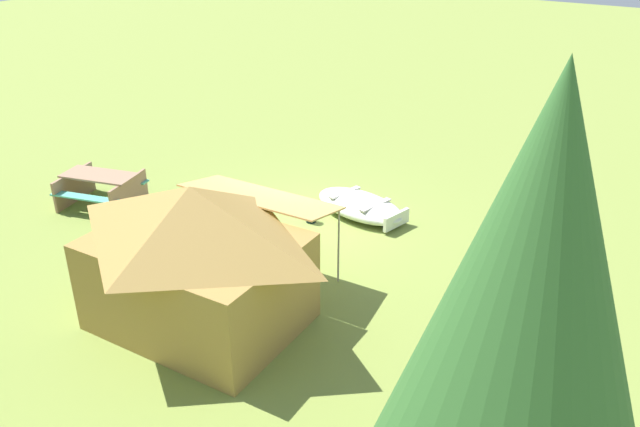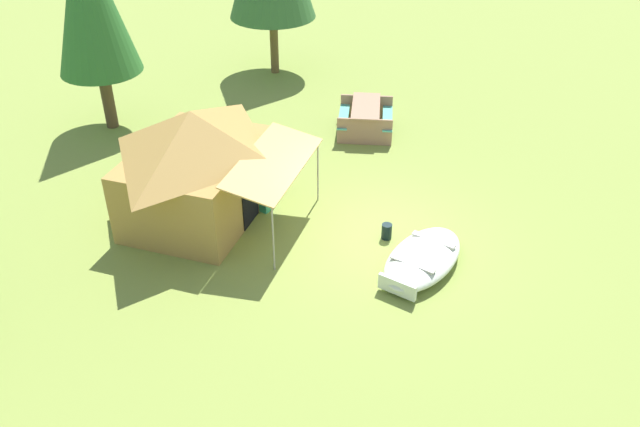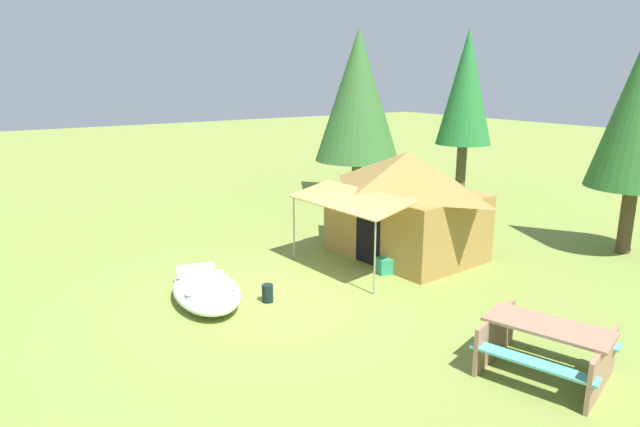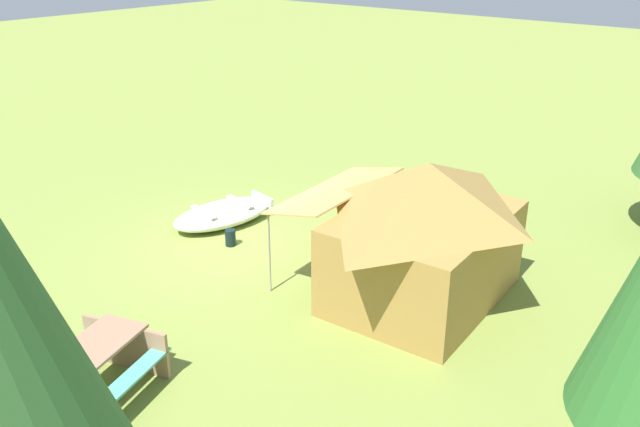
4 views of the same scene
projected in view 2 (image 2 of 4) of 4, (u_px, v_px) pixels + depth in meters
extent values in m
plane|color=olive|center=(377.00, 236.00, 14.26)|extent=(80.00, 80.00, 0.00)
ellipsoid|color=silver|center=(423.00, 258.00, 13.25)|extent=(2.53, 1.64, 0.43)
ellipsoid|color=#4A4D46|center=(423.00, 257.00, 13.23)|extent=(2.32, 1.46, 0.16)
cube|color=beige|center=(434.00, 240.00, 13.48)|extent=(0.31, 0.93, 0.04)
cube|color=beige|center=(413.00, 264.00, 12.83)|extent=(0.31, 0.93, 0.04)
cube|color=silver|center=(397.00, 287.00, 12.49)|extent=(0.23, 0.78, 0.33)
cube|color=#A37C3C|center=(198.00, 183.00, 14.55)|extent=(3.40, 2.64, 1.58)
pyramid|color=#A37C3C|center=(192.00, 131.00, 13.85)|extent=(3.68, 2.85, 0.92)
cube|color=black|center=(250.00, 197.00, 14.30)|extent=(0.76, 0.09, 1.27)
cube|color=tan|center=(273.00, 162.00, 13.61)|extent=(2.99, 1.38, 0.26)
cylinder|color=gray|center=(318.00, 171.00, 15.04)|extent=(0.04, 0.04, 1.50)
cylinder|color=gray|center=(273.00, 239.00, 12.89)|extent=(0.04, 0.04, 1.50)
cube|color=#9C7459|center=(366.00, 106.00, 17.93)|extent=(1.84, 1.22, 0.04)
cube|color=#52B19E|center=(344.00, 116.00, 18.15)|extent=(1.70, 0.75, 0.04)
cube|color=#52B19E|center=(388.00, 118.00, 18.06)|extent=(1.70, 0.75, 0.04)
cube|color=#9C7459|center=(366.00, 108.00, 18.77)|extent=(0.49, 1.40, 0.73)
cube|color=#9C7459|center=(364.00, 132.00, 17.52)|extent=(0.49, 1.40, 0.73)
cube|color=#2E936A|center=(262.00, 201.00, 15.08)|extent=(0.43, 0.54, 0.34)
cylinder|color=black|center=(387.00, 231.00, 14.10)|extent=(0.27, 0.27, 0.34)
cylinder|color=#4F3D29|center=(108.00, 99.00, 18.17)|extent=(0.33, 0.33, 1.63)
cylinder|color=brown|center=(274.00, 45.00, 21.42)|extent=(0.26, 0.26, 1.84)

